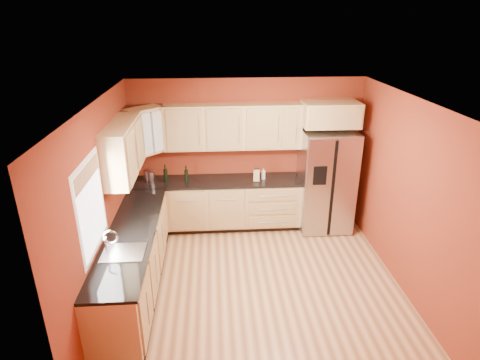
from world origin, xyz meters
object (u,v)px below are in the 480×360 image
object	(u,v)px
refrigerator	(326,180)
knife_block	(257,175)
canister_left	(151,177)
wine_bottle_a	(166,173)
soap_dispenser	(263,174)

from	to	relation	value
refrigerator	knife_block	bearing A→B (deg)	-179.78
refrigerator	knife_block	world-z (taller)	refrigerator
knife_block	refrigerator	bearing A→B (deg)	11.27
canister_left	refrigerator	bearing A→B (deg)	-0.99
canister_left	wine_bottle_a	world-z (taller)	wine_bottle_a
refrigerator	canister_left	distance (m)	3.00
refrigerator	soap_dispenser	bearing A→B (deg)	176.64
wine_bottle_a	canister_left	bearing A→B (deg)	179.06
refrigerator	canister_left	bearing A→B (deg)	179.01
refrigerator	wine_bottle_a	bearing A→B (deg)	179.01
canister_left	soap_dispenser	size ratio (longest dim) A/B	0.99
canister_left	knife_block	world-z (taller)	knife_block
wine_bottle_a	soap_dispenser	distance (m)	1.67
knife_block	soap_dispenser	distance (m)	0.14
refrigerator	wine_bottle_a	world-z (taller)	refrigerator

